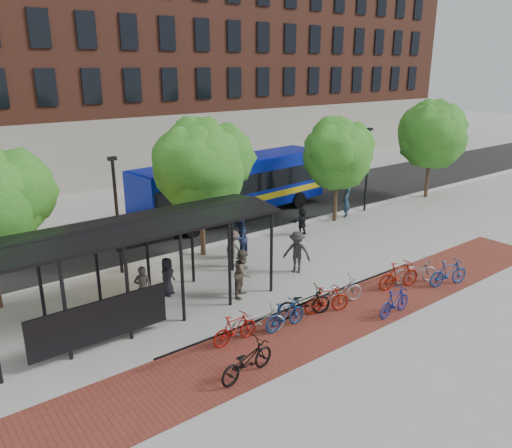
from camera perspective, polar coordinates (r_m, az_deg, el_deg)
ground at (r=23.40m, az=4.56°, el=-4.16°), size 160.00×160.00×0.00m
asphalt_street at (r=29.45m, az=-5.90°, el=0.47°), size 160.00×8.00×0.01m
curb at (r=26.28m, az=-1.28°, el=-1.47°), size 160.00×0.25×0.12m
brick_strip at (r=18.91m, az=10.27°, el=-9.97°), size 24.00×3.00×0.01m
bike_rack_rail at (r=18.63m, az=5.45°, el=-10.21°), size 12.00×0.05×0.95m
building_brick at (r=48.74m, az=-7.59°, el=19.13°), size 55.00×14.00×20.00m
bus_shelter at (r=17.79m, az=-13.98°, el=-1.51°), size 10.60×3.07×3.60m
tree_b at (r=23.05m, az=-6.25°, el=7.02°), size 5.15×4.20×6.47m
tree_c at (r=28.77m, az=9.37°, el=8.21°), size 4.66×3.80×5.92m
tree_d at (r=35.76m, az=19.53°, el=9.95°), size 5.39×4.40×6.55m
lamp_post_left at (r=21.89m, az=-15.61°, el=1.27°), size 0.35×0.20×5.12m
lamp_post_right at (r=31.31m, az=12.60°, el=6.35°), size 0.35×0.20×5.12m
bus at (r=29.59m, az=-2.45°, el=4.64°), size 13.11×4.01×3.48m
bike_0 at (r=15.00m, az=-1.05°, el=-15.31°), size 2.09×0.98×1.06m
bike_1 at (r=16.60m, az=-2.41°, el=-11.86°), size 1.70×0.49×1.02m
bike_2 at (r=17.11m, az=0.25°, el=-10.98°), size 1.95×1.30×0.97m
bike_3 at (r=17.42m, az=3.35°, el=-10.34°), size 1.72×0.49×1.04m
bike_4 at (r=18.23m, az=5.48°, el=-8.92°), size 2.22×1.31×1.10m
bike_5 at (r=18.59m, az=8.08°, el=-8.54°), size 1.82×1.08×1.05m
bike_6 at (r=19.39m, az=9.49°, el=-7.51°), size 2.07×1.23×1.03m
bike_7 at (r=18.96m, az=15.56°, el=-8.57°), size 1.73×0.57×1.03m
bike_9 at (r=21.11m, az=16.02°, el=-5.64°), size 2.00×1.00×1.15m
bike_10 at (r=21.86m, az=17.73°, el=-5.16°), size 2.07×1.42×1.03m
bike_11 at (r=22.04m, az=21.15°, el=-5.23°), size 1.93×1.03×1.11m
pedestrian_0 at (r=19.99m, az=-10.11°, el=-5.92°), size 0.90×0.82×1.55m
pedestrian_1 at (r=18.89m, az=-12.79°, el=-7.20°), size 0.77×0.71×1.77m
pedestrian_2 at (r=23.34m, az=-1.86°, el=-1.57°), size 1.20×1.12×1.98m
pedestrian_3 at (r=22.36m, az=-2.63°, el=-2.85°), size 1.27×1.07×1.70m
pedestrian_5 at (r=26.65m, az=5.27°, el=0.35°), size 1.47×0.61×1.54m
pedestrian_7 at (r=30.14m, az=10.26°, el=2.51°), size 0.81×0.72×1.86m
pedestrian_8 at (r=19.54m, az=-1.48°, el=-5.62°), size 1.18×1.13×1.92m
pedestrian_9 at (r=21.77m, az=4.69°, el=-3.22°), size 1.25×1.40×1.88m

